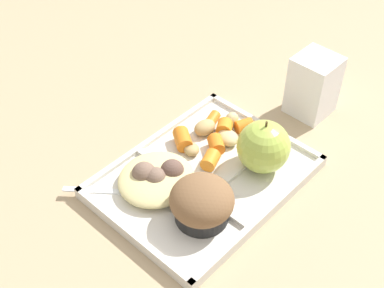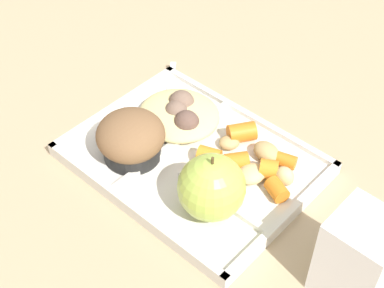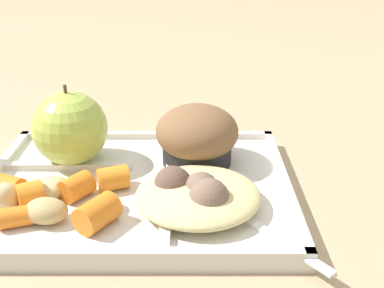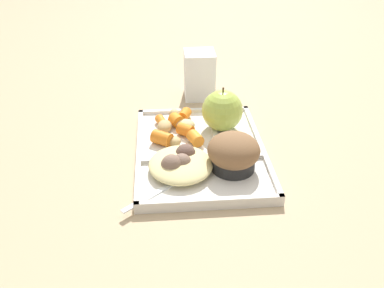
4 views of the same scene
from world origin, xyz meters
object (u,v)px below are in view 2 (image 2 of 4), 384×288
object	(u,v)px
lunch_tray	(192,160)
bran_muffin	(131,138)
milk_carton	(358,257)
green_apple	(212,187)
plastic_fork	(168,99)

from	to	relation	value
lunch_tray	bran_muffin	xyz separation A→B (m)	(0.06, 0.05, 0.04)
bran_muffin	milk_carton	size ratio (longest dim) A/B	0.82
green_apple	bran_muffin	xyz separation A→B (m)	(0.14, 0.00, -0.01)
lunch_tray	bran_muffin	distance (m)	0.09
green_apple	plastic_fork	world-z (taller)	green_apple
green_apple	plastic_fork	size ratio (longest dim) A/B	0.67
bran_muffin	milk_carton	distance (m)	0.32
plastic_fork	milk_carton	size ratio (longest dim) A/B	1.21
milk_carton	bran_muffin	bearing A→B (deg)	5.85
lunch_tray	plastic_fork	bearing A→B (deg)	-31.19
bran_muffin	plastic_fork	distance (m)	0.13
plastic_fork	bran_muffin	bearing A→B (deg)	111.32
green_apple	plastic_fork	distance (m)	0.22
lunch_tray	milk_carton	xyz separation A→B (m)	(-0.26, 0.02, 0.05)
bran_muffin	milk_carton	world-z (taller)	milk_carton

